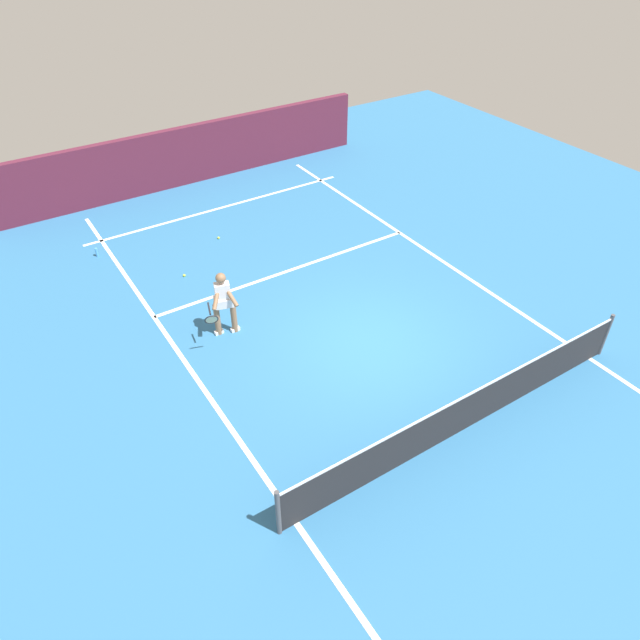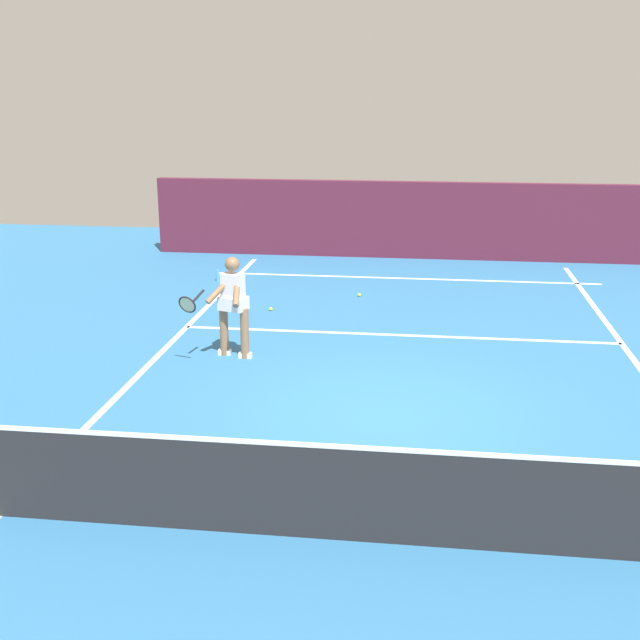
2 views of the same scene
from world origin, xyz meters
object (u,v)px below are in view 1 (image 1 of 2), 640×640
(tennis_ball_mid, at_px, (184,275))
(water_bottle, at_px, (97,252))
(tennis_ball_near, at_px, (219,238))
(tennis_player, at_px, (223,302))

(tennis_ball_mid, relative_size, water_bottle, 0.28)
(tennis_ball_mid, height_order, water_bottle, water_bottle)
(tennis_ball_near, bearing_deg, tennis_ball_mid, 39.25)
(tennis_ball_near, distance_m, water_bottle, 3.21)
(tennis_player, distance_m, tennis_ball_near, 4.27)
(tennis_player, xyz_separation_m, water_bottle, (1.48, -4.78, -0.73))
(tennis_player, distance_m, tennis_ball_mid, 2.75)
(tennis_player, bearing_deg, water_bottle, -72.81)
(tennis_ball_mid, bearing_deg, tennis_ball_near, -140.75)
(tennis_player, relative_size, tennis_ball_mid, 23.48)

